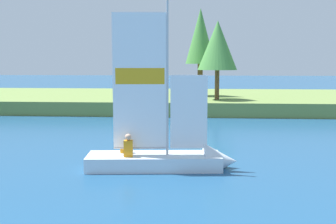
{
  "coord_description": "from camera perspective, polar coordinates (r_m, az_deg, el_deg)",
  "views": [
    {
      "loc": [
        1.27,
        -3.58,
        3.46
      ],
      "look_at": [
        -0.07,
        14.61,
        1.2
      ],
      "focal_mm": 43.5,
      "sensor_mm": 36.0,
      "label": 1
    }
  ],
  "objects": [
    {
      "name": "shoreline_tree_midright",
      "position": [
        27.64,
        6.96,
        9.22
      ],
      "size": [
        2.64,
        2.64,
        5.26
      ],
      "color": "brown",
      "rests_on": "shore_bank"
    },
    {
      "name": "shoreline_tree_centre",
      "position": [
        30.63,
        4.57,
        10.44
      ],
      "size": [
        2.19,
        2.19,
        6.45
      ],
      "color": "brown",
      "rests_on": "shore_bank"
    },
    {
      "name": "shore_bank",
      "position": [
        31.94,
        1.9,
        1.66
      ],
      "size": [
        80.0,
        13.36,
        0.92
      ],
      "primitive_type": "cube",
      "color": "olive",
      "rests_on": "ground"
    },
    {
      "name": "sailboat",
      "position": [
        13.28,
        1.03,
        -6.09
      ],
      "size": [
        4.95,
        1.7,
        5.77
      ],
      "rotation": [
        0.0,
        0.0,
        0.09
      ],
      "color": "silver",
      "rests_on": "ground"
    }
  ]
}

